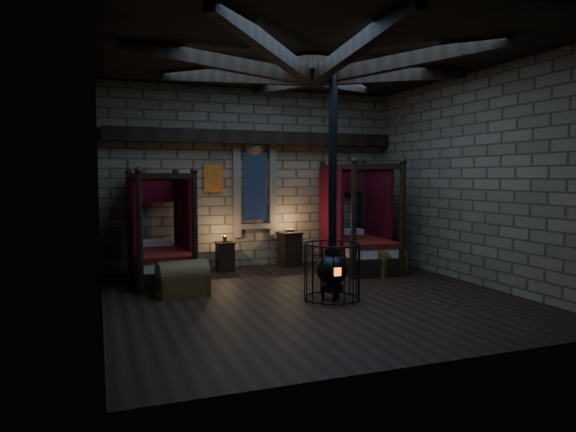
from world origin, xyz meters
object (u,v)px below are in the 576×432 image
object	(u,v)px
bed_left	(160,255)
stove	(332,265)
bed_right	(357,243)
trunk_right	(386,261)
trunk_left	(183,280)

from	to	relation	value
bed_left	stove	bearing A→B (deg)	-47.46
bed_right	bed_left	bearing A→B (deg)	-173.81
bed_left	bed_right	size ratio (longest dim) A/B	0.90
bed_right	trunk_right	world-z (taller)	bed_right
bed_left	trunk_left	bearing A→B (deg)	-82.40
bed_right	trunk_right	xyz separation A→B (m)	(0.24, -0.88, -0.31)
bed_left	trunk_left	xyz separation A→B (m)	(0.23, -1.43, -0.26)
bed_right	trunk_right	bearing A→B (deg)	-67.59
bed_left	trunk_right	xyz separation A→B (m)	(4.75, -0.93, -0.26)
trunk_left	trunk_right	world-z (taller)	trunk_left
bed_left	trunk_right	bearing A→B (deg)	-12.82
trunk_left	trunk_right	xyz separation A→B (m)	(4.51, 0.50, -0.01)
bed_right	stove	world-z (taller)	stove
stove	bed_right	bearing A→B (deg)	60.74
trunk_left	stove	bearing A→B (deg)	-34.13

